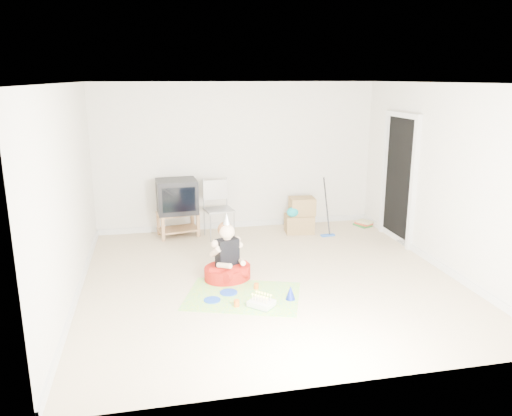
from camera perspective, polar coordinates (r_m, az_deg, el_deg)
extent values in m
plane|color=beige|center=(6.90, 1.51, -8.03)|extent=(5.00, 5.00, 0.00)
cube|color=black|center=(8.55, 16.06, 3.04)|extent=(0.02, 0.90, 2.05)
cube|color=#9D6F46|center=(8.67, -8.94, -0.61)|extent=(0.74, 0.54, 0.03)
cube|color=#9D6F46|center=(8.75, -8.87, -2.40)|extent=(0.74, 0.54, 0.03)
cube|color=#9D6F46|center=(8.49, -10.58, -2.38)|extent=(0.06, 0.06, 0.42)
cube|color=#9D6F46|center=(8.64, -6.63, -1.93)|extent=(0.06, 0.06, 0.42)
cube|color=#9D6F46|center=(8.83, -11.11, -1.74)|extent=(0.06, 0.06, 0.42)
cube|color=#9D6F46|center=(8.97, -7.29, -1.33)|extent=(0.06, 0.06, 0.42)
cube|color=black|center=(8.60, -9.02, 1.34)|extent=(0.70, 0.59, 0.57)
cube|color=#98999E|center=(8.50, -4.27, -0.21)|extent=(0.52, 0.50, 0.03)
cylinder|color=#98999E|center=(8.44, -5.61, -0.24)|extent=(0.02, 0.02, 1.01)
cylinder|color=#98999E|center=(8.55, -2.94, 0.02)|extent=(0.02, 0.02, 1.01)
cube|color=olive|center=(8.86, 4.96, -1.79)|extent=(0.53, 0.42, 0.32)
cube|color=olive|center=(8.82, 5.29, 0.22)|extent=(0.45, 0.36, 0.30)
ellipsoid|color=#0E919B|center=(8.66, 4.23, -0.47)|extent=(0.21, 0.15, 0.17)
cube|color=blue|center=(8.76, 8.20, -3.10)|extent=(0.25, 0.11, 0.03)
cylinder|color=black|center=(8.62, 8.32, -0.01)|extent=(0.06, 0.33, 0.96)
cube|color=#27752E|center=(9.46, 12.16, -1.91)|extent=(0.31, 0.35, 0.03)
cube|color=#C6472A|center=(9.46, 12.17, -1.72)|extent=(0.31, 0.34, 0.03)
cube|color=#C6C68C|center=(9.45, 12.18, -1.54)|extent=(0.31, 0.33, 0.03)
cylinder|color=#B01A10|center=(6.87, -3.27, -7.38)|extent=(0.83, 0.83, 0.18)
cube|color=black|center=(6.76, -3.30, -5.14)|extent=(0.33, 0.26, 0.39)
sphere|color=beige|center=(6.67, -3.34, -2.71)|extent=(0.26, 0.26, 0.21)
cone|color=white|center=(6.62, -3.36, -1.21)|extent=(0.11, 0.11, 0.16)
cube|color=#EE3284|center=(6.37, -1.52, -10.01)|extent=(1.66, 1.42, 0.01)
cube|color=silver|center=(6.08, 0.64, -10.86)|extent=(0.36, 0.36, 0.08)
cube|color=#3BA561|center=(6.09, 0.63, -11.13)|extent=(0.36, 0.36, 0.01)
cylinder|color=beige|center=(6.06, -0.40, -10.21)|extent=(0.01, 0.01, 0.07)
cylinder|color=beige|center=(6.04, -0.08, -10.29)|extent=(0.01, 0.01, 0.07)
cylinder|color=beige|center=(6.02, 0.25, -10.38)|extent=(0.01, 0.01, 0.07)
cylinder|color=beige|center=(6.01, 0.57, -10.46)|extent=(0.01, 0.01, 0.07)
cylinder|color=beige|center=(5.99, 0.90, -10.55)|extent=(0.01, 0.01, 0.07)
cylinder|color=beige|center=(5.97, 1.23, -10.63)|extent=(0.01, 0.01, 0.07)
cylinder|color=beige|center=(6.13, 0.06, -9.91)|extent=(0.01, 0.01, 0.07)
cylinder|color=beige|center=(6.11, 0.38, -9.99)|extent=(0.01, 0.01, 0.07)
cylinder|color=beige|center=(6.09, 0.70, -10.07)|extent=(0.01, 0.01, 0.07)
cylinder|color=beige|center=(6.08, 1.03, -10.15)|extent=(0.01, 0.01, 0.07)
cylinder|color=beige|center=(6.06, 1.35, -10.24)|extent=(0.01, 0.01, 0.07)
cylinder|color=beige|center=(6.04, 1.68, -10.32)|extent=(0.01, 0.01, 0.07)
cylinder|color=#1642B4|center=(6.45, -3.14, -9.61)|extent=(0.26, 0.26, 0.01)
cylinder|color=#1642B4|center=(6.27, -5.04, -10.42)|extent=(0.28, 0.28, 0.01)
cylinder|color=orange|center=(6.56, 0.03, -8.90)|extent=(0.09, 0.09, 0.07)
cylinder|color=orange|center=(6.09, -2.23, -10.81)|extent=(0.09, 0.09, 0.08)
cone|color=#1A30B9|center=(6.25, 3.96, -9.61)|extent=(0.14, 0.14, 0.18)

